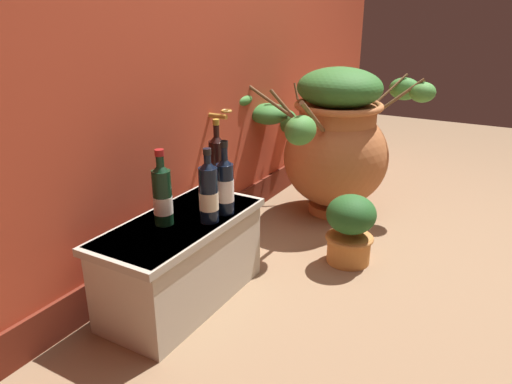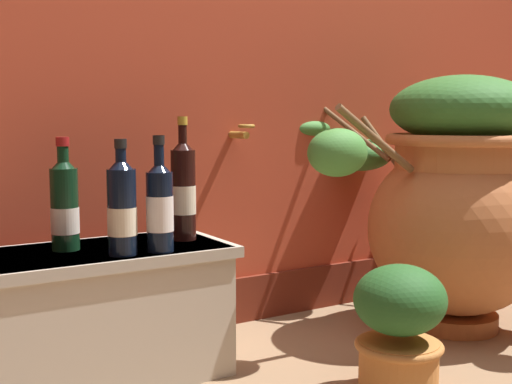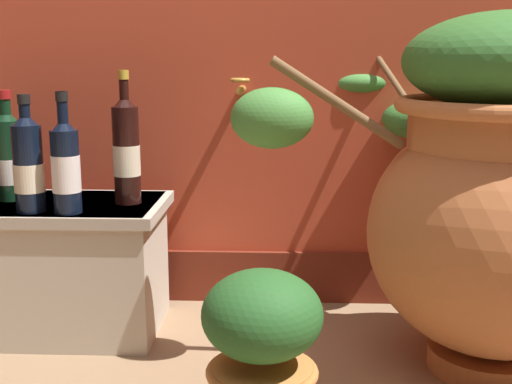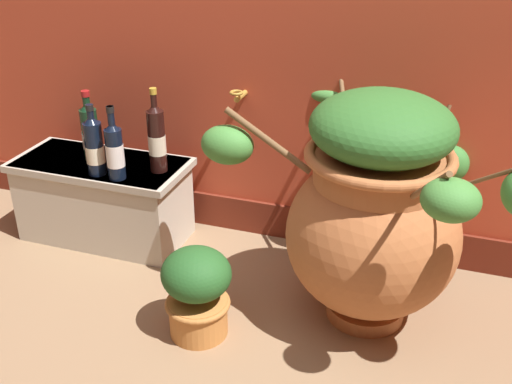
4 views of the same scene
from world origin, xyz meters
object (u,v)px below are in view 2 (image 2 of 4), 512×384
Objects in this scene: wine_bottle_middle at (183,189)px; wine_bottle_back at (160,205)px; wine_bottle_left at (65,203)px; potted_shrub at (399,325)px; terracotta_urn at (456,198)px; wine_bottle_right at (122,206)px.

wine_bottle_middle is 1.16× the size of wine_bottle_back.
potted_shrub is (0.71, -0.52, -0.31)m from wine_bottle_left.
wine_bottle_middle is at bearing 44.16° from wine_bottle_back.
wine_bottle_left is 0.85× the size of wine_bottle_middle.
terracotta_urn is 0.94m from wine_bottle_middle.
terracotta_urn reaches higher than wine_bottle_middle.
terracotta_urn is at bearing -3.91° from wine_bottle_right.
terracotta_urn is 3.77× the size of wine_bottle_left.
wine_bottle_back reaches higher than wine_bottle_left.
wine_bottle_middle is 1.19× the size of wine_bottle_right.
terracotta_urn is at bearing -9.85° from wine_bottle_left.
terracotta_urn reaches higher than wine_bottle_right.
wine_bottle_back is 0.90× the size of potted_shrub.
wine_bottle_back is at bearing -6.27° from wine_bottle_right.
terracotta_urn is 3.20× the size of wine_bottle_middle.
potted_shrub is at bearing -36.28° from wine_bottle_back.
wine_bottle_middle is 1.04× the size of potted_shrub.
wine_bottle_middle is at bearing 26.24° from wine_bottle_right.
wine_bottle_left is 0.26m from wine_bottle_back.
wine_bottle_left is 0.88× the size of potted_shrub.
potted_shrub is at bearing -52.36° from wine_bottle_middle.
terracotta_urn is 3.80× the size of wine_bottle_right.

